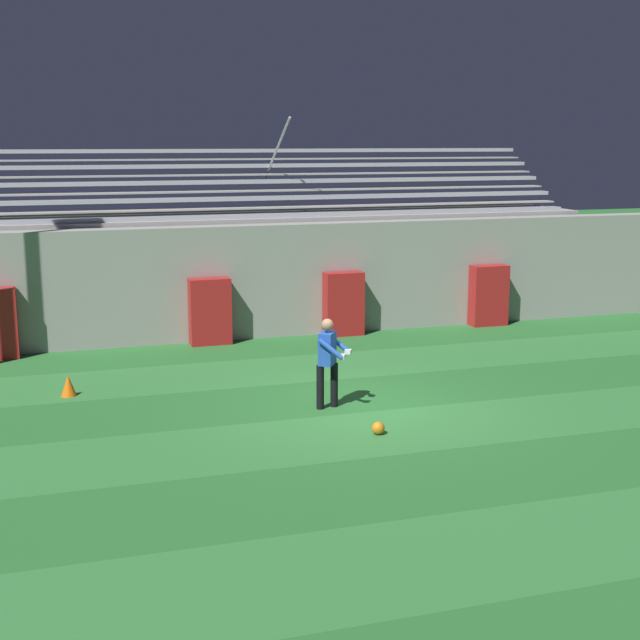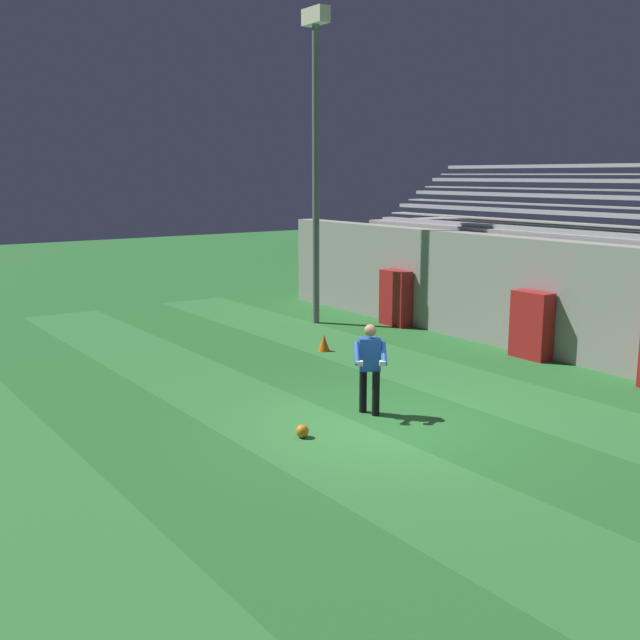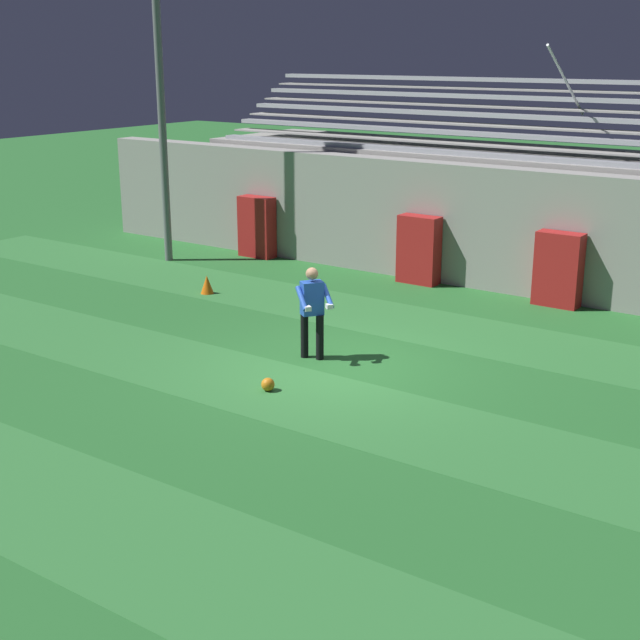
{
  "view_description": "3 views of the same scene",
  "coord_description": "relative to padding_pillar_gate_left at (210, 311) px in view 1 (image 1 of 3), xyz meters",
  "views": [
    {
      "loc": [
        -5.52,
        -14.85,
        4.83
      ],
      "look_at": [
        -0.81,
        -0.01,
        1.69
      ],
      "focal_mm": 50.0,
      "sensor_mm": 36.0,
      "label": 1
    },
    {
      "loc": [
        9.55,
        -8.21,
        4.31
      ],
      "look_at": [
        -1.13,
        -0.61,
        1.76
      ],
      "focal_mm": 42.0,
      "sensor_mm": 36.0,
      "label": 2
    },
    {
      "loc": [
        8.15,
        -12.13,
        5.32
      ],
      "look_at": [
        0.56,
        -1.31,
        1.28
      ],
      "focal_mm": 50.0,
      "sensor_mm": 36.0,
      "label": 3
    }
  ],
  "objects": [
    {
      "name": "traffic_cone",
      "position": [
        -3.44,
        -3.59,
        -0.59
      ],
      "size": [
        0.3,
        0.3,
        0.42
      ],
      "primitive_type": "cone",
      "color": "orange",
      "rests_on": "ground"
    },
    {
      "name": "turf_stripe_far",
      "position": [
        1.7,
        -2.91,
        -0.8
      ],
      "size": [
        28.0,
        2.26,
        0.01
      ],
      "primitive_type": "cube",
      "color": "#337A38",
      "rests_on": "ground"
    },
    {
      "name": "back_wall",
      "position": [
        1.7,
        0.55,
        0.6
      ],
      "size": [
        24.0,
        0.6,
        2.8
      ],
      "primitive_type": "cube",
      "color": "#999691",
      "rests_on": "ground"
    },
    {
      "name": "turf_stripe_near",
      "position": [
        1.7,
        -11.95,
        -0.8
      ],
      "size": [
        28.0,
        2.26,
        0.01
      ],
      "primitive_type": "cube",
      "color": "#337A38",
      "rests_on": "ground"
    },
    {
      "name": "padding_pillar_gate_left",
      "position": [
        0.0,
        0.0,
        0.0
      ],
      "size": [
        0.98,
        0.44,
        1.6
      ],
      "primitive_type": "cube",
      "color": "#B21E1E",
      "rests_on": "ground"
    },
    {
      "name": "ground_plane",
      "position": [
        1.7,
        -5.95,
        -0.8
      ],
      "size": [
        80.0,
        80.0,
        0.0
      ],
      "primitive_type": "plane",
      "color": "#286B2D"
    },
    {
      "name": "padding_pillar_far_right",
      "position": [
        7.46,
        0.0,
        0.0
      ],
      "size": [
        0.98,
        0.44,
        1.6
      ],
      "primitive_type": "cube",
      "color": "#B21E1E",
      "rests_on": "ground"
    },
    {
      "name": "bleacher_stand",
      "position": [
        1.7,
        2.89,
        0.7
      ],
      "size": [
        18.0,
        4.05,
        5.43
      ],
      "color": "#999691",
      "rests_on": "ground"
    },
    {
      "name": "padding_pillar_gate_right",
      "position": [
        3.39,
        0.0,
        0.0
      ],
      "size": [
        0.98,
        0.44,
        1.6
      ],
      "primitive_type": "cube",
      "color": "#B21E1E",
      "rests_on": "ground"
    },
    {
      "name": "goalkeeper",
      "position": [
        1.08,
        -5.82,
        0.15
      ],
      "size": [
        0.72,
        0.74,
        1.67
      ],
      "color": "black",
      "rests_on": "ground"
    },
    {
      "name": "turf_stripe_mid",
      "position": [
        1.7,
        -7.43,
        -0.8
      ],
      "size": [
        28.0,
        2.26,
        0.01
      ],
      "primitive_type": "cube",
      "color": "#337A38",
      "rests_on": "ground"
    },
    {
      "name": "soccer_ball",
      "position": [
        1.41,
        -7.53,
        -0.69
      ],
      "size": [
        0.22,
        0.22,
        0.22
      ],
      "primitive_type": "sphere",
      "color": "orange",
      "rests_on": "ground"
    }
  ]
}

